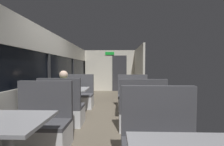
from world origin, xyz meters
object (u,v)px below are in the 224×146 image
Objects in this scene: dining_table_near_window at (7,128)px; bench_rear_aisle_facing_end at (141,114)px; dining_table_rear_aisle at (136,94)px; bench_rear_aisle_facing_entry at (133,99)px; bench_near_window_facing_entry at (41,128)px; bench_mid_window_facing_end at (62,111)px; seated_passenger at (63,101)px; dining_table_mid_window at (72,92)px; bench_mid_window_facing_entry at (79,98)px.

dining_table_near_window is 0.82× the size of bench_rear_aisle_facing_end.
bench_rear_aisle_facing_entry is at bearing 90.00° from dining_table_rear_aisle.
bench_rear_aisle_facing_entry is (1.79, 2.81, -0.31)m from dining_table_near_window.
bench_mid_window_facing_end is (0.00, 0.91, 0.00)m from bench_near_window_facing_entry.
bench_rear_aisle_facing_entry reaches higher than dining_table_rear_aisle.
bench_rear_aisle_facing_end is 0.87× the size of seated_passenger.
bench_mid_window_facing_end is at bearing -90.00° from seated_passenger.
seated_passenger is (0.00, 0.98, 0.21)m from bench_near_window_facing_entry.
dining_table_near_window is 0.77m from bench_near_window_facing_entry.
bench_rear_aisle_facing_entry is (0.00, 0.70, -0.31)m from dining_table_rear_aisle.
bench_mid_window_facing_end is 1.22× the size of dining_table_rear_aisle.
bench_near_window_facing_entry is 1.01m from seated_passenger.
dining_table_near_window is 2.30m from bench_rear_aisle_facing_end.
dining_table_rear_aisle is (1.79, -0.20, 0.00)m from dining_table_mid_window.
bench_rear_aisle_facing_entry is (1.79, 2.11, 0.00)m from bench_near_window_facing_entry.
bench_rear_aisle_facing_end reaches higher than dining_table_rear_aisle.
bench_rear_aisle_facing_end and bench_rear_aisle_facing_entry have the same top height.
bench_near_window_facing_entry is 2.77m from bench_rear_aisle_facing_entry.
dining_table_mid_window is 1.80m from dining_table_rear_aisle.
dining_table_rear_aisle is at bearing -26.68° from bench_mid_window_facing_entry.
bench_mid_window_facing_end and bench_mid_window_facing_entry have the same top height.
bench_rear_aisle_facing_entry is (1.79, 0.50, -0.31)m from dining_table_mid_window.
seated_passenger reaches higher than bench_rear_aisle_facing_end.
seated_passenger is (-1.79, -1.13, 0.21)m from bench_rear_aisle_facing_entry.
seated_passenger reaches higher than dining_table_mid_window.
dining_table_near_window is 1.00× the size of dining_table_rear_aisle.
bench_near_window_facing_entry is 0.91m from bench_mid_window_facing_end.
bench_mid_window_facing_entry is (0.00, 0.70, -0.31)m from dining_table_mid_window.
bench_mid_window_facing_entry reaches higher than dining_table_near_window.
dining_table_near_window is at bearing -90.00° from bench_mid_window_facing_entry.
bench_rear_aisle_facing_entry is (0.00, 1.40, 0.00)m from bench_rear_aisle_facing_end.
bench_near_window_facing_entry is at bearing 90.00° from dining_table_near_window.
bench_mid_window_facing_entry is at bearing 90.00° from bench_mid_window_facing_end.
seated_passenger is (0.00, -1.33, 0.21)m from bench_mid_window_facing_entry.
bench_rear_aisle_facing_entry is at bearing -6.38° from bench_mid_window_facing_entry.
bench_near_window_facing_entry reaches higher than dining_table_mid_window.
bench_mid_window_facing_entry and bench_rear_aisle_facing_entry have the same top height.
bench_rear_aisle_facing_entry is 2.13m from seated_passenger.
bench_mid_window_facing_end is 0.22m from seated_passenger.
bench_near_window_facing_entry and bench_mid_window_facing_end have the same top height.
dining_table_near_window is 3.35m from bench_rear_aisle_facing_entry.
dining_table_rear_aisle is (1.79, 1.41, 0.31)m from bench_near_window_facing_entry.
dining_table_mid_window is 0.77m from bench_mid_window_facing_end.
dining_table_mid_window is 0.77m from bench_mid_window_facing_entry.
bench_rear_aisle_facing_end is 1.82m from seated_passenger.
bench_near_window_facing_entry is (0.00, 0.70, -0.31)m from dining_table_near_window.
bench_mid_window_facing_end is at bearing 90.00° from bench_near_window_facing_entry.
seated_passenger reaches higher than bench_rear_aisle_facing_entry.
bench_mid_window_facing_end reaches higher than dining_table_mid_window.
dining_table_rear_aisle is at bearing 90.00° from bench_rear_aisle_facing_end.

